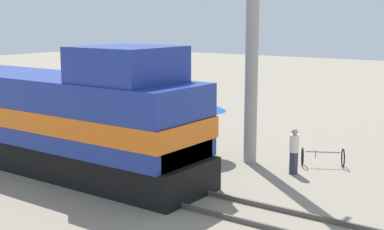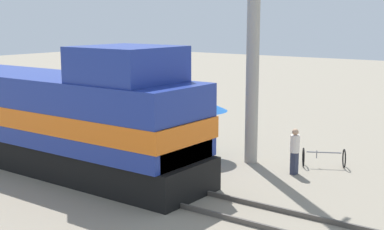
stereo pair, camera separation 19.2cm
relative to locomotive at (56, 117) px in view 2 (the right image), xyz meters
name	(u,v)px [view 2 (the right image)]	position (x,y,z in m)	size (l,w,h in m)	color
ground_plane	(134,186)	(0.00, -3.89, -1.96)	(120.00, 120.00, 0.00)	gray
rail_near	(119,190)	(-0.72, -3.89, -1.88)	(0.08, 43.44, 0.15)	#4C4742
rail_far	(148,179)	(0.72, -3.89, -1.88)	(0.08, 43.44, 0.15)	#4C4742
locomotive	(56,117)	(0.00, 0.00, 0.00)	(3.19, 13.72, 4.71)	black
utility_pole	(254,10)	(5.05, -5.48, 3.94)	(1.80, 0.50, 11.72)	#9E998E
vendor_umbrella	(199,104)	(4.46, -3.39, 0.23)	(2.29, 2.29, 2.44)	#4C4C4C
billboard_sign	(155,88)	(5.41, -0.26, 0.53)	(2.45, 0.12, 3.30)	#595959
shrub_cluster	(192,144)	(4.61, -2.91, -1.51)	(0.89, 0.89, 0.89)	#2D722D
person_bystander	(295,150)	(4.54, -7.59, -1.04)	(0.34, 0.34, 1.69)	#2D3347
bicycle	(324,158)	(6.06, -8.09, -1.58)	(1.38, 1.72, 0.73)	black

